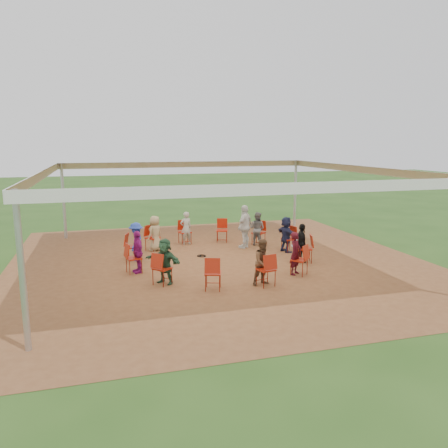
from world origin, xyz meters
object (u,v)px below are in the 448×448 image
object	(u,v)px
chair_1	(289,239)
person_seated_4	(155,233)
chair_10	(266,270)
person_seated_0	(302,243)
person_seated_3	(186,228)
chair_9	(213,273)
cable_coil	(202,256)
person_seated_1	(286,234)
person_seated_6	(138,252)
laptop	(296,244)
chair_3	(222,231)
person_seated_2	(257,229)
chair_2	(259,233)
person_seated_7	(165,261)
standing_person	(245,227)
chair_11	(299,260)
chair_5	(153,238)
person_seated_5	(136,242)
chair_6	(133,247)
person_seated_9	(296,253)
chair_8	(162,269)
chair_7	(134,258)
person_seated_8	(264,262)
chair_0	(305,249)

from	to	relation	value
chair_1	person_seated_4	bearing A→B (deg)	60.73
chair_1	chair_10	distance (m)	3.95
person_seated_0	person_seated_3	bearing A→B (deg)	60.00
chair_9	person_seated_0	world-z (taller)	person_seated_0
person_seated_3	cable_coil	distance (m)	1.98
person_seated_1	chair_1	bearing A→B (deg)	-90.00
person_seated_6	laptop	world-z (taller)	person_seated_6
chair_3	person_seated_2	distance (m)	1.43
chair_2	person_seated_6	bearing A→B (deg)	75.34
chair_2	person_seated_1	world-z (taller)	person_seated_1
person_seated_7	standing_person	size ratio (longest dim) A/B	0.79
chair_11	standing_person	bearing A→B (deg)	55.24
chair_10	chair_5	bearing A→B (deg)	105.00
person_seated_5	person_seated_3	bearing A→B (deg)	150.00
person_seated_1	laptop	world-z (taller)	person_seated_1
person_seated_1	standing_person	xyz separation A→B (m)	(-1.20, 0.96, 0.16)
chair_10	person_seated_5	world-z (taller)	person_seated_5
person_seated_2	chair_6	bearing A→B (deg)	59.27
person_seated_6	person_seated_9	xyz separation A→B (m)	(4.40, -1.43, 0.00)
person_seated_1	laptop	xyz separation A→B (m)	(-0.23, -1.33, -0.04)
chair_9	person_seated_3	size ratio (longest dim) A/B	0.72
person_seated_2	chair_8	bearing A→B (deg)	90.00
person_seated_2	standing_person	distance (m)	0.66
chair_5	chair_9	world-z (taller)	same
person_seated_0	person_seated_5	bearing A→B (deg)	90.00
chair_7	person_seated_8	size ratio (longest dim) A/B	0.72
chair_1	person_seated_4	xyz separation A→B (m)	(-4.52, 1.41, 0.18)
person_seated_1	person_seated_7	world-z (taller)	same
person_seated_3	person_seated_4	world-z (taller)	same
standing_person	cable_coil	xyz separation A→B (m)	(-1.79, -0.78, -0.77)
chair_2	chair_9	bearing A→B (deg)	105.00
person_seated_6	person_seated_8	size ratio (longest dim) A/B	1.00
person_seated_0	person_seated_6	world-z (taller)	same
person_seated_4	person_seated_5	size ratio (longest dim) A/B	1.00
person_seated_5	laptop	distance (m)	5.17
person_seated_3	person_seated_5	xyz separation A→B (m)	(-1.99, -1.79, 0.00)
chair_8	person_seated_0	world-z (taller)	person_seated_0
chair_0	person_seated_9	distance (m)	1.43
person_seated_1	laptop	bearing A→B (deg)	158.12
chair_9	chair_10	world-z (taller)	same
person_seated_1	person_seated_4	distance (m)	4.63
person_seated_7	chair_2	bearing A→B (deg)	90.00
chair_1	chair_11	bearing A→B (deg)	150.00
person_seated_7	person_seated_8	size ratio (longest dim) A/B	1.00
person_seated_4	person_seated_9	distance (m)	5.34
person_seated_8	chair_11	bearing A→B (deg)	10.31
laptop	person_seated_0	bearing A→B (deg)	-90.00
person_seated_7	person_seated_9	world-z (taller)	same
chair_3	person_seated_8	distance (m)	5.28
person_seated_0	person_seated_3	xyz separation A→B (m)	(-3.09, 3.44, 0.00)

